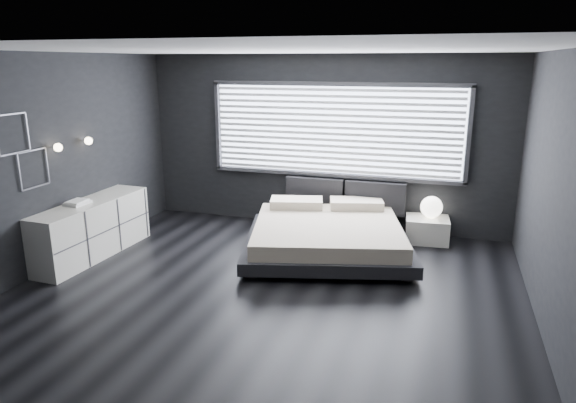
% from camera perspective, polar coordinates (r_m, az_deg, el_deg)
% --- Properties ---
extents(room, '(6.04, 6.00, 2.80)m').
position_cam_1_polar(room, '(5.83, -2.51, 2.64)').
color(room, black).
rests_on(room, ground).
extents(window, '(4.14, 0.09, 1.52)m').
position_cam_1_polar(window, '(8.30, 5.20, 7.85)').
color(window, white).
rests_on(window, ground).
extents(headboard, '(1.96, 0.16, 0.52)m').
position_cam_1_polar(headboard, '(8.41, 6.29, 0.68)').
color(headboard, black).
rests_on(headboard, ground).
extents(sconce_near, '(0.18, 0.11, 0.11)m').
position_cam_1_polar(sconce_near, '(7.33, -24.20, 5.50)').
color(sconce_near, silver).
rests_on(sconce_near, ground).
extents(sconce_far, '(0.18, 0.11, 0.11)m').
position_cam_1_polar(sconce_far, '(7.78, -21.31, 6.30)').
color(sconce_far, silver).
rests_on(sconce_far, ground).
extents(wall_art_upper, '(0.01, 0.48, 0.48)m').
position_cam_1_polar(wall_art_upper, '(6.93, -28.26, 6.63)').
color(wall_art_upper, '#47474C').
rests_on(wall_art_upper, ground).
extents(wall_art_lower, '(0.01, 0.48, 0.48)m').
position_cam_1_polar(wall_art_lower, '(7.17, -26.39, 3.27)').
color(wall_art_lower, '#47474C').
rests_on(wall_art_lower, ground).
extents(bed, '(2.77, 2.69, 0.59)m').
position_cam_1_polar(bed, '(7.42, 4.38, -3.65)').
color(bed, black).
rests_on(bed, ground).
extents(nightstand, '(0.68, 0.58, 0.37)m').
position_cam_1_polar(nightstand, '(8.17, 15.18, -3.02)').
color(nightstand, silver).
rests_on(nightstand, ground).
extents(orb_lamp, '(0.33, 0.33, 0.33)m').
position_cam_1_polar(orb_lamp, '(8.11, 15.65, -0.59)').
color(orb_lamp, white).
rests_on(orb_lamp, nightstand).
extents(dresser, '(0.64, 2.01, 0.79)m').
position_cam_1_polar(dresser, '(7.77, -21.08, -2.83)').
color(dresser, silver).
rests_on(dresser, ground).
extents(book_stack, '(0.26, 0.33, 0.06)m').
position_cam_1_polar(book_stack, '(7.54, -22.35, -0.10)').
color(book_stack, white).
rests_on(book_stack, dresser).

